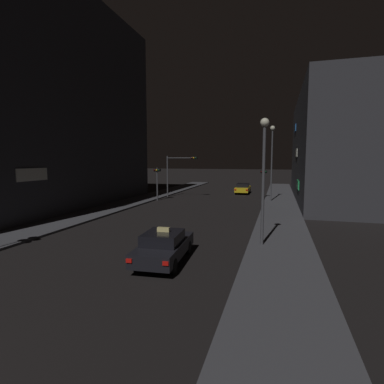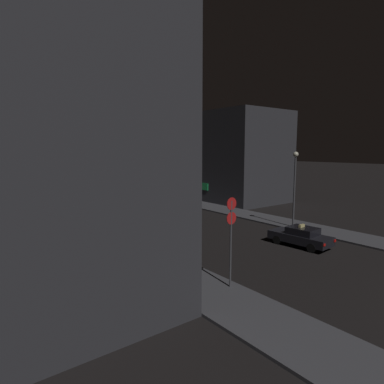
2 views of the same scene
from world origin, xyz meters
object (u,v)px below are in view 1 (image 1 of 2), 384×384
Objects in this scene: traffic_light_right_kerb at (263,178)px; street_lamp_near_block at (264,163)px; traffic_light_left_kerb at (157,177)px; street_lamp_far_block at (272,150)px; traffic_light_overhead at (179,168)px; far_car at (243,188)px; taxi at (164,246)px.

street_lamp_near_block reaches higher than traffic_light_right_kerb.
traffic_light_left_kerb is 0.46× the size of street_lamp_far_block.
street_lamp_near_block is (11.10, -19.10, 0.78)m from traffic_light_overhead.
traffic_light_right_kerb is 0.43× the size of street_lamp_far_block.
far_car is at bearing 117.19° from street_lamp_far_block.
street_lamp_near_block is 18.18m from street_lamp_far_block.
street_lamp_far_block is (4.16, 21.75, 4.95)m from taxi.
traffic_light_overhead is 10.29m from traffic_light_right_kerb.
street_lamp_near_block is at bearing -89.93° from street_lamp_far_block.
taxi is at bearing -90.43° from far_car.
traffic_light_left_kerb is 12.51m from traffic_light_right_kerb.
taxi is 23.93m from traffic_light_overhead.
street_lamp_far_block is at bearing -62.81° from far_car.
street_lamp_far_block is at bearing -67.66° from traffic_light_right_kerb.
far_car is 0.67× the size of street_lamp_near_block.
far_car is 1.27× the size of traffic_light_right_kerb.
street_lamp_near_block is at bearing -81.27° from far_car.
traffic_light_overhead is at bearing 120.15° from street_lamp_near_block.
street_lamp_near_block is at bearing -51.44° from traffic_light_left_kerb.
taxi is at bearing -139.19° from street_lamp_near_block.
street_lamp_near_block reaches higher than traffic_light_overhead.
taxi is at bearing -66.58° from traffic_light_left_kerb.
street_lamp_far_block is (12.56, 2.35, 3.00)m from traffic_light_left_kerb.
far_car is 0.87× the size of traffic_light_overhead.
street_lamp_near_block is at bearing -87.31° from traffic_light_right_kerb.
traffic_light_right_kerb is at bearing 82.37° from taxi.
taxi is 22.69m from street_lamp_far_block.
street_lamp_near_block reaches higher than traffic_light_left_kerb.
traffic_light_right_kerb is (11.62, 4.64, -0.15)m from traffic_light_left_kerb.
far_car is at bearing 89.57° from taxi.
traffic_light_overhead reaches higher than traffic_light_left_kerb.
street_lamp_near_block reaches higher than far_car.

